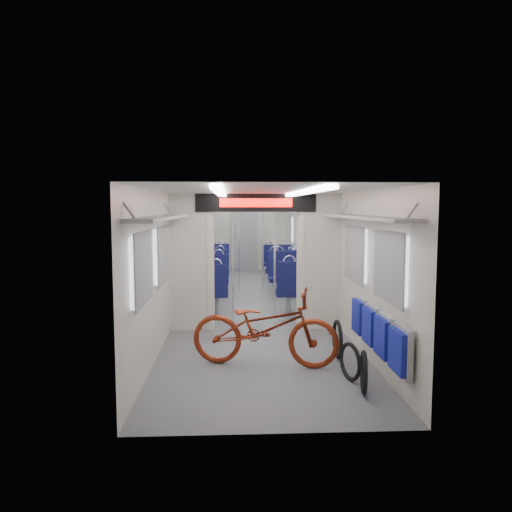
% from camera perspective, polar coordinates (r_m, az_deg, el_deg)
% --- Properties ---
extents(carriage, '(12.00, 12.02, 2.31)m').
position_cam_1_polar(carriage, '(10.15, -0.52, 2.35)').
color(carriage, '#515456').
rests_on(carriage, ground).
extents(bicycle, '(2.04, 1.08, 1.02)m').
position_cam_1_polar(bicycle, '(6.59, 1.02, -8.17)').
color(bicycle, maroon).
rests_on(bicycle, ground).
extents(flip_bench, '(0.12, 2.12, 0.53)m').
position_cam_1_polar(flip_bench, '(6.27, 13.70, -8.38)').
color(flip_bench, gray).
rests_on(flip_bench, carriage).
extents(bike_hoop_a, '(0.13, 0.49, 0.49)m').
position_cam_1_polar(bike_hoop_a, '(5.85, 12.21, -13.08)').
color(bike_hoop_a, black).
rests_on(bike_hoop_a, ground).
extents(bike_hoop_b, '(0.19, 0.46, 0.47)m').
position_cam_1_polar(bike_hoop_b, '(6.22, 10.70, -12.00)').
color(bike_hoop_b, black).
rests_on(bike_hoop_b, ground).
extents(bike_hoop_c, '(0.05, 0.54, 0.54)m').
position_cam_1_polar(bike_hoop_c, '(7.06, 9.28, -9.55)').
color(bike_hoop_c, black).
rests_on(bike_hoop_c, ground).
extents(seat_bay_near_left, '(0.92, 2.10, 1.11)m').
position_cam_1_polar(seat_bay_near_left, '(10.58, -5.65, -2.74)').
color(seat_bay_near_left, '#0D0F3A').
rests_on(seat_bay_near_left, ground).
extents(seat_bay_near_right, '(0.95, 2.28, 1.16)m').
position_cam_1_polar(seat_bay_near_right, '(10.74, 4.40, -2.48)').
color(seat_bay_near_right, '#0D0F3A').
rests_on(seat_bay_near_right, ground).
extents(seat_bay_far_left, '(0.92, 2.11, 1.11)m').
position_cam_1_polar(seat_bay_far_left, '(13.78, -4.99, -0.78)').
color(seat_bay_far_left, '#0D0F3A').
rests_on(seat_bay_far_left, ground).
extents(seat_bay_far_right, '(0.89, 1.97, 1.07)m').
position_cam_1_polar(seat_bay_far_right, '(13.96, 2.72, -0.76)').
color(seat_bay_far_right, '#0D0F3A').
rests_on(seat_bay_far_right, ground).
extents(stanchion_near_left, '(0.04, 0.04, 2.30)m').
position_cam_1_polar(stanchion_near_left, '(8.78, -2.70, -0.47)').
color(stanchion_near_left, silver).
rests_on(stanchion_near_left, ground).
extents(stanchion_near_right, '(0.04, 0.04, 2.30)m').
position_cam_1_polar(stanchion_near_right, '(9.27, 2.15, -0.14)').
color(stanchion_near_right, silver).
rests_on(stanchion_near_right, ground).
extents(stanchion_far_left, '(0.04, 0.04, 2.30)m').
position_cam_1_polar(stanchion_far_left, '(12.21, -1.97, 1.25)').
color(stanchion_far_left, silver).
rests_on(stanchion_far_left, ground).
extents(stanchion_far_right, '(0.04, 0.04, 2.30)m').
position_cam_1_polar(stanchion_far_right, '(12.40, 0.79, 1.32)').
color(stanchion_far_right, silver).
rests_on(stanchion_far_right, ground).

